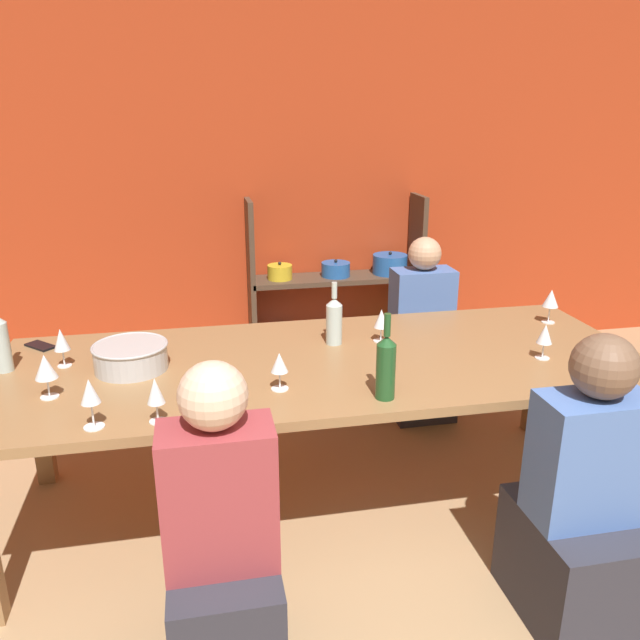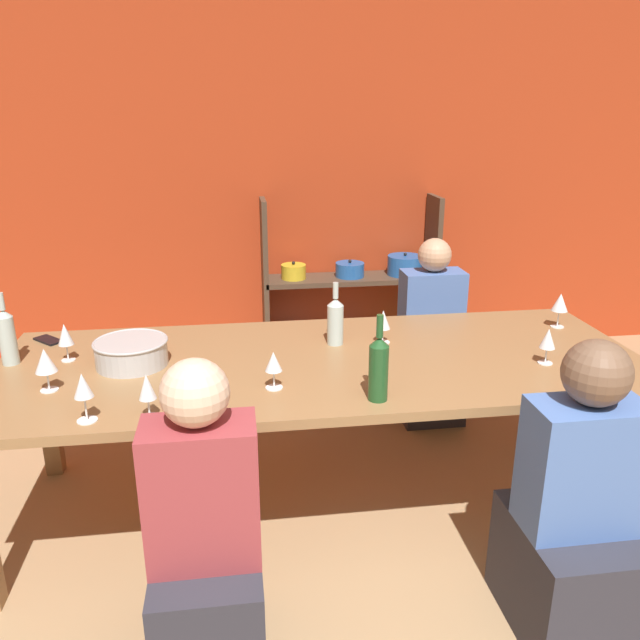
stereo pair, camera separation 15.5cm
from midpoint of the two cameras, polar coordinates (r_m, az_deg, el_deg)
The scene contains 19 objects.
wall_back_red at distance 4.54m, azimuth -2.09°, elevation 13.14°, with size 8.80×0.06×2.70m.
shelf_unit at distance 4.60m, azimuth 3.87°, elevation 1.34°, with size 1.26×0.30×1.21m.
dining_table at distance 2.78m, azimuth 1.89°, elevation -4.91°, with size 2.83×1.10×0.74m.
mixing_bowl at distance 2.77m, azimuth -15.34°, elevation -2.83°, with size 0.32×0.32×0.11m.
wine_bottle_green at distance 2.95m, azimuth -25.38°, elevation -1.32°, with size 0.07×0.07×0.32m.
wine_bottle_dark at distance 2.35m, azimuth 7.26°, elevation -4.32°, with size 0.08×0.08×0.34m.
wine_bottle_amber at distance 2.90m, azimuth 2.94°, elevation -0.03°, with size 0.08×0.08×0.30m.
wine_glass_empty_a at distance 2.61m, azimuth -22.29°, elevation -3.53°, with size 0.08×0.08×0.18m.
wine_glass_red_a at distance 2.44m, azimuth -2.46°, elevation -3.98°, with size 0.07×0.07×0.15m.
wine_glass_red_b at distance 2.94m, azimuth 7.30°, elevation -0.11°, with size 0.07×0.07×0.16m.
wine_glass_red_c at distance 2.30m, azimuth -19.06°, elevation -5.89°, with size 0.07×0.07×0.18m.
wine_glass_white_a at distance 3.37m, azimuth 22.34°, elevation 1.41°, with size 0.08×0.08×0.18m.
wine_glass_empty_b at distance 2.28m, azimuth -13.66°, elevation -6.06°, with size 0.06×0.06×0.17m.
wine_glass_red_d at distance 2.89m, azimuth -20.87°, elevation -1.36°, with size 0.07×0.07×0.17m.
wine_glass_white_b at distance 2.87m, azimuth 21.58°, elevation -1.71°, with size 0.07×0.07×0.16m.
cell_phone at distance 3.21m, azimuth -22.33°, elevation -1.72°, with size 0.16×0.16×0.01m.
person_near_a at distance 2.20m, azimuth -8.25°, elevation -20.48°, with size 0.36×0.44×1.10m.
person_far_a at distance 3.83m, azimuth 11.07°, elevation -2.86°, with size 0.36×0.45×1.10m.
person_near_b at distance 2.48m, azimuth 23.86°, elevation -16.96°, with size 0.38×0.48×1.11m.
Camera 2 is at (-0.39, -0.68, 1.79)m, focal length 35.00 mm.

